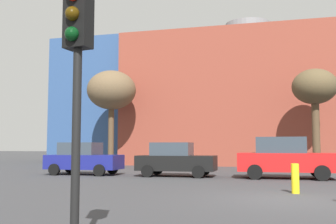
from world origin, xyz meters
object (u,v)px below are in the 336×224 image
object	(u,v)px
traffic_light_near_left	(77,54)
parked_car_1	(175,159)
bollard_yellow_1	(295,178)
bare_tree_0	(112,91)
parked_car_0	(83,159)
parked_car_2	(285,158)
bare_tree_1	(315,89)

from	to	relation	value
traffic_light_near_left	parked_car_1	bearing A→B (deg)	-163.73
parked_car_1	bollard_yellow_1	bearing A→B (deg)	-48.65
bare_tree_0	bollard_yellow_1	world-z (taller)	bare_tree_0
parked_car_0	bollard_yellow_1	xyz separation A→B (m)	(10.19, -5.98, -0.37)
parked_car_1	traffic_light_near_left	bearing A→B (deg)	-81.99
parked_car_2	bare_tree_1	xyz separation A→B (m)	(2.14, 7.47, 4.14)
parked_car_1	parked_car_0	bearing A→B (deg)	-180.00
parked_car_2	traffic_light_near_left	size ratio (longest dim) A/B	1.18
bare_tree_0	traffic_light_near_left	bearing A→B (deg)	-68.64
parked_car_1	bare_tree_0	world-z (taller)	bare_tree_0
parked_car_0	parked_car_1	distance (m)	4.92
parked_car_1	traffic_light_near_left	distance (m)	14.53
parked_car_2	bare_tree_0	xyz separation A→B (m)	(-11.79, 7.81, 4.54)
parked_car_0	parked_car_1	bearing A→B (deg)	0.00
traffic_light_near_left	bare_tree_0	xyz separation A→B (m)	(-8.63, 22.07, 2.76)
parked_car_0	bollard_yellow_1	distance (m)	11.82
parked_car_0	bare_tree_0	distance (m)	9.25
traffic_light_near_left	parked_car_2	bearing A→B (deg)	175.76
parked_car_2	traffic_light_near_left	distance (m)	14.72
parked_car_1	traffic_light_near_left	size ratio (longest dim) A/B	1.03
parked_car_0	traffic_light_near_left	size ratio (longest dim) A/B	1.04
bare_tree_0	bare_tree_1	size ratio (longest dim) A/B	1.09
parked_car_1	parked_car_2	world-z (taller)	parked_car_2
parked_car_2	bare_tree_0	size ratio (longest dim) A/B	0.62
bare_tree_0	bollard_yellow_1	bearing A→B (deg)	-49.23
traffic_light_near_left	parked_car_0	bearing A→B (deg)	-145.84
bare_tree_0	bare_tree_1	world-z (taller)	bare_tree_0
parked_car_0	traffic_light_near_left	bearing A→B (deg)	-64.10
parked_car_1	parked_car_2	size ratio (longest dim) A/B	0.88
bare_tree_1	bollard_yellow_1	bearing A→B (deg)	-98.63
parked_car_0	parked_car_1	xyz separation A→B (m)	(4.92, 0.00, -0.01)
parked_car_2	bare_tree_0	world-z (taller)	bare_tree_0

